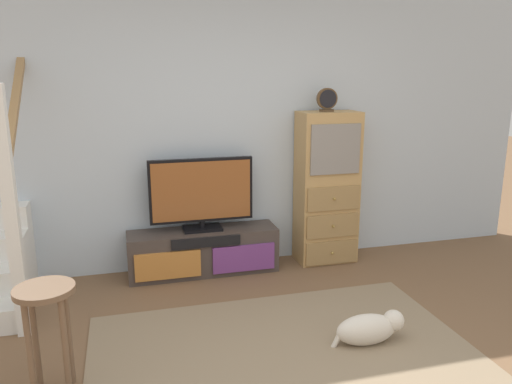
{
  "coord_description": "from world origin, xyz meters",
  "views": [
    {
      "loc": [
        -0.97,
        -2.22,
        1.88
      ],
      "look_at": [
        0.15,
        1.96,
        0.82
      ],
      "focal_mm": 34.89,
      "sensor_mm": 36.0,
      "label": 1
    }
  ],
  "objects_px": {
    "media_console": "(203,251)",
    "side_cabinet": "(327,188)",
    "bar_stool_near": "(47,315)",
    "dog": "(370,328)",
    "television": "(201,193)",
    "desk_clock": "(327,100)"
  },
  "relations": [
    {
      "from": "desk_clock",
      "to": "dog",
      "type": "distance_m",
      "value": 2.18
    },
    {
      "from": "media_console",
      "to": "side_cabinet",
      "type": "distance_m",
      "value": 1.35
    },
    {
      "from": "desk_clock",
      "to": "side_cabinet",
      "type": "bearing_deg",
      "value": 22.65
    },
    {
      "from": "side_cabinet",
      "to": "media_console",
      "type": "bearing_deg",
      "value": -179.53
    },
    {
      "from": "television",
      "to": "side_cabinet",
      "type": "distance_m",
      "value": 1.24
    },
    {
      "from": "television",
      "to": "bar_stool_near",
      "type": "distance_m",
      "value": 2.01
    },
    {
      "from": "bar_stool_near",
      "to": "dog",
      "type": "xyz_separation_m",
      "value": [
        2.08,
        0.03,
        -0.4
      ]
    },
    {
      "from": "bar_stool_near",
      "to": "dog",
      "type": "relative_size",
      "value": 1.27
    },
    {
      "from": "side_cabinet",
      "to": "television",
      "type": "bearing_deg",
      "value": 179.37
    },
    {
      "from": "media_console",
      "to": "television",
      "type": "bearing_deg",
      "value": 90.0
    },
    {
      "from": "desk_clock",
      "to": "media_console",
      "type": "bearing_deg",
      "value": 179.78
    },
    {
      "from": "media_console",
      "to": "dog",
      "type": "xyz_separation_m",
      "value": [
        0.93,
        -1.57,
        -0.09
      ]
    },
    {
      "from": "television",
      "to": "desk_clock",
      "type": "bearing_deg",
      "value": -1.36
    },
    {
      "from": "side_cabinet",
      "to": "bar_stool_near",
      "type": "xyz_separation_m",
      "value": [
        -2.4,
        -1.61,
        -0.23
      ]
    },
    {
      "from": "bar_stool_near",
      "to": "side_cabinet",
      "type": "bearing_deg",
      "value": 33.89
    },
    {
      "from": "television",
      "to": "dog",
      "type": "relative_size",
      "value": 1.77
    },
    {
      "from": "media_console",
      "to": "side_cabinet",
      "type": "xyz_separation_m",
      "value": [
        1.24,
        0.01,
        0.54
      ]
    },
    {
      "from": "television",
      "to": "desk_clock",
      "type": "height_order",
      "value": "desk_clock"
    },
    {
      "from": "side_cabinet",
      "to": "desk_clock",
      "type": "distance_m",
      "value": 0.86
    },
    {
      "from": "television",
      "to": "media_console",
      "type": "bearing_deg",
      "value": -90.0
    },
    {
      "from": "media_console",
      "to": "television",
      "type": "relative_size",
      "value": 1.45
    },
    {
      "from": "side_cabinet",
      "to": "bar_stool_near",
      "type": "bearing_deg",
      "value": -146.11
    }
  ]
}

